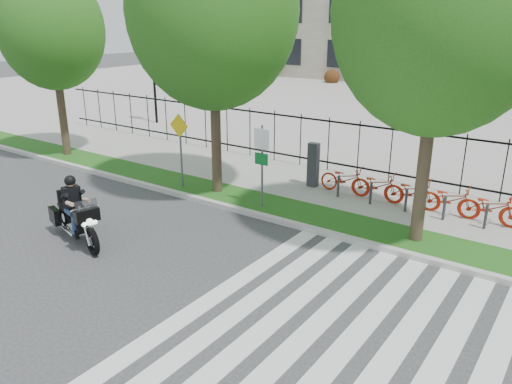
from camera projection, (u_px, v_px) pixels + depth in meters
The scene contains 15 objects.
ground at pixel (145, 267), 11.77m from camera, with size 120.00×120.00×0.00m, color #333335.
curb at pixel (247, 212), 14.90m from camera, with size 60.00×0.20×0.15m, color #B8B5AD.
grass_verge at pixel (263, 204), 15.56m from camera, with size 60.00×1.50×0.15m, color #1D4E13.
sidewalk at pixel (304, 184), 17.48m from camera, with size 60.00×3.50×0.15m, color #9F9E95.
plaza at pixel (446, 112), 31.00m from camera, with size 80.00×34.00×0.10m, color #9F9E95.
crosswalk_stripes at pixel (327, 339), 9.13m from camera, with size 5.70×8.00×0.01m, color silver, non-canonical shape.
iron_fence at pixel (328, 144), 18.47m from camera, with size 30.00×0.06×2.00m, color black, non-canonical shape.
lamp_post_left at pixel (153, 65), 26.50m from camera, with size 1.06×0.70×4.25m.
street_tree_0 at pixel (52, 30), 19.36m from camera, with size 4.06×4.06×7.33m.
street_tree_1 at pixel (213, 10), 14.68m from camera, with size 5.14×5.14×8.59m.
street_tree_2 at pixel (442, 11), 11.08m from camera, with size 4.92×4.92×8.39m.
bike_share_station at pixel (467, 203), 14.13m from camera, with size 9.95×0.84×1.50m.
sign_pole_regulatory at pixel (262, 156), 14.62m from camera, with size 0.50×0.09×2.50m.
sign_pole_warning at pixel (180, 141), 16.41m from camera, with size 0.78×0.09×2.49m.
motorcycle_rider at pixel (76, 216), 12.93m from camera, with size 2.69×1.26×2.13m.
Camera 1 is at (8.23, -7.06, 5.57)m, focal length 35.00 mm.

